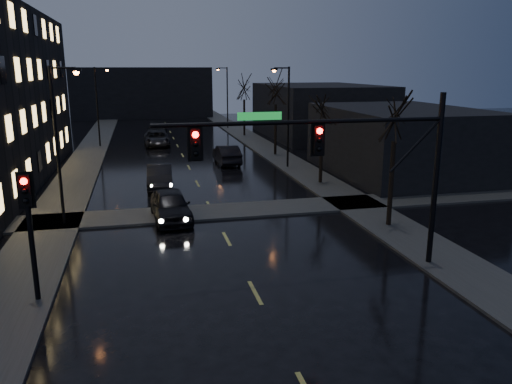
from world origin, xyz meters
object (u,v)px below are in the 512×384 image
oncoming_car_a (171,205)px  oncoming_car_c (157,139)px  oncoming_car_b (160,176)px  lead_car (227,155)px  oncoming_car_d (157,130)px

oncoming_car_a → oncoming_car_c: oncoming_car_a is taller
oncoming_car_a → oncoming_car_b: bearing=88.5°
lead_car → oncoming_car_b: bearing=50.4°
oncoming_car_c → lead_car: size_ratio=1.11×
oncoming_car_c → lead_car: (5.35, -11.65, 0.05)m
oncoming_car_a → oncoming_car_d: size_ratio=0.86×
oncoming_car_b → lead_car: (5.91, 7.46, 0.03)m
oncoming_car_a → oncoming_car_b: size_ratio=1.02×
oncoming_car_c → oncoming_car_d: 6.69m
oncoming_car_d → lead_car: bearing=-69.5°
oncoming_car_b → lead_car: bearing=53.6°
oncoming_car_a → lead_car: (5.67, 15.21, -0.01)m
oncoming_car_d → lead_car: (5.09, -18.33, -0.01)m
oncoming_car_b → oncoming_car_c: oncoming_car_b is taller
oncoming_car_b → oncoming_car_d: 25.80m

